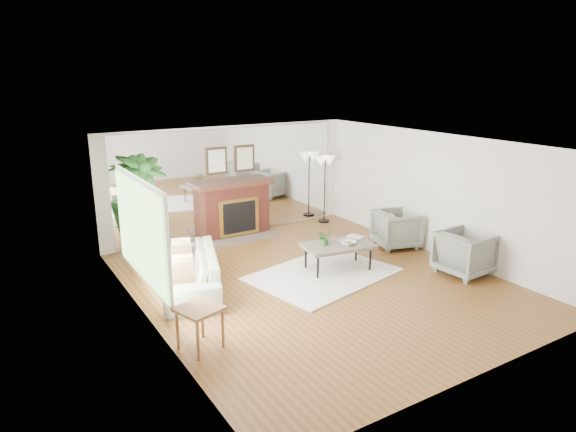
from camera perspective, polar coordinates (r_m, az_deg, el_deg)
ground at (r=9.35m, az=3.10°, el=-7.35°), size 7.00×7.00×0.00m
wall_left at (r=7.70m, az=-15.43°, el=-3.10°), size 0.02×7.00×2.50m
wall_right at (r=10.87m, az=16.28°, el=2.28°), size 0.02×7.00×2.50m
wall_back at (r=11.88m, az=-6.44°, el=3.92°), size 6.00×0.02×2.50m
mirror_panel at (r=11.86m, az=-6.40°, el=3.90°), size 5.40×0.04×2.40m
window_panel at (r=8.04m, az=-16.09°, el=-1.59°), size 0.04×2.40×1.50m
fireplace at (r=11.81m, az=-5.87°, el=0.92°), size 1.85×0.83×2.05m
area_rug at (r=9.66m, az=3.89°, el=-6.48°), size 2.93×2.37×0.03m
coffee_table at (r=9.76m, az=5.60°, el=-3.36°), size 1.42×0.98×0.52m
sofa at (r=9.09m, az=-10.84°, el=-5.99°), size 1.61×2.50×0.68m
armchair_back at (r=11.29m, az=11.99°, el=-1.41°), size 1.09×1.07×0.80m
armchair_front at (r=10.12m, az=19.07°, el=-3.89°), size 0.94×0.91×0.82m
side_table at (r=7.13m, az=-9.82°, el=-10.67°), size 0.68×0.68×0.62m
potted_ficus at (r=10.83m, az=-15.82°, el=1.45°), size 1.12×1.12×2.06m
floor_lamp at (r=12.72m, az=4.14°, el=5.54°), size 0.54×0.30×1.66m
tabletop_plant at (r=9.64m, az=4.07°, el=-2.33°), size 0.32×0.29×0.31m
fruit_bowl at (r=9.72m, az=6.66°, el=-2.98°), size 0.34×0.34×0.07m
book at (r=10.07m, az=7.18°, el=-2.47°), size 0.32×0.37×0.02m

